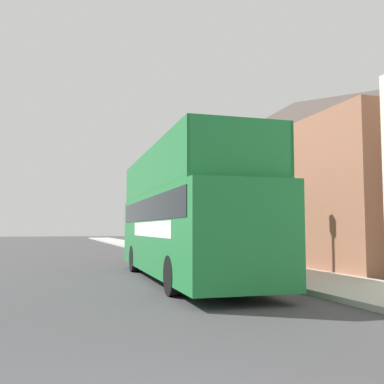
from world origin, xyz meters
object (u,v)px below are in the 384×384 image
tour_bus (184,224)px  parked_car_ahead_of_bus (154,248)px  lamp_post_third (182,197)px  lamp_post_second (239,178)px

tour_bus → parked_car_ahead_of_bus: (0.90, 8.28, -1.13)m
parked_car_ahead_of_bus → tour_bus: bearing=-93.9°
parked_car_ahead_of_bus → lamp_post_third: 3.46m
parked_car_ahead_of_bus → lamp_post_second: 7.77m
parked_car_ahead_of_bus → lamp_post_third: size_ratio=0.88×
tour_bus → lamp_post_second: size_ratio=2.17×
tour_bus → lamp_post_third: bearing=76.1°
lamp_post_second → lamp_post_third: bearing=88.8°
lamp_post_second → lamp_post_third: 8.19m
lamp_post_third → parked_car_ahead_of_bus: bearing=-147.2°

